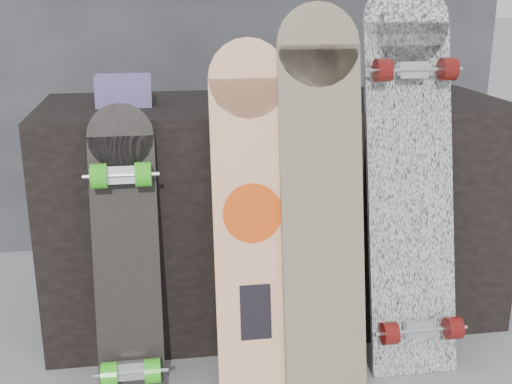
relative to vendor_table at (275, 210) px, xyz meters
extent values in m
plane|color=slate|center=(0.00, -0.50, -0.40)|extent=(60.00, 60.00, 0.00)
cube|color=black|center=(0.00, 0.00, 0.00)|extent=(1.60, 0.60, 0.80)
cube|color=#2D2E32|center=(0.00, 0.85, 0.70)|extent=(2.40, 0.20, 2.20)
cube|color=#3F3872|center=(-0.51, -0.02, 0.45)|extent=(0.18, 0.12, 0.10)
cube|color=#3F3872|center=(0.52, 0.05, 0.46)|extent=(0.14, 0.14, 0.12)
cube|color=#D1B78C|center=(0.00, 0.18, 0.43)|extent=(0.22, 0.10, 0.06)
cube|color=beige|center=(-0.14, -0.42, 0.06)|extent=(0.23, 0.19, 0.92)
cylinder|color=beige|center=(-0.14, -0.33, 0.52)|extent=(0.23, 0.06, 0.23)
cylinder|color=#F04A0F|center=(-0.14, -0.41, 0.14)|extent=(0.18, 0.04, 0.18)
cube|color=black|center=(-0.14, -0.47, -0.16)|extent=(0.09, 0.04, 0.17)
cube|color=tan|center=(0.07, -0.43, 0.11)|extent=(0.25, 0.24, 1.02)
cylinder|color=tan|center=(0.07, -0.32, 0.61)|extent=(0.25, 0.07, 0.25)
cube|color=white|center=(0.36, -0.37, 0.14)|extent=(0.28, 0.28, 1.08)
cylinder|color=white|center=(0.36, -0.23, 0.67)|extent=(0.28, 0.08, 0.27)
cube|color=silver|center=(0.36, -0.50, -0.24)|extent=(0.09, 0.04, 0.06)
cylinder|color=#590E0C|center=(0.26, -0.52, -0.23)|extent=(0.05, 0.07, 0.07)
cylinder|color=#590E0C|center=(0.47, -0.52, -0.23)|extent=(0.05, 0.07, 0.07)
cube|color=silver|center=(0.36, -0.31, 0.53)|extent=(0.09, 0.04, 0.06)
cylinder|color=#590E0C|center=(0.26, -0.33, 0.54)|extent=(0.05, 0.07, 0.07)
cylinder|color=#590E0C|center=(0.47, -0.33, 0.54)|extent=(0.05, 0.07, 0.07)
cube|color=black|center=(-0.52, -0.42, -0.02)|extent=(0.19, 0.19, 0.77)
cylinder|color=black|center=(-0.52, -0.33, 0.36)|extent=(0.19, 0.06, 0.19)
cube|color=silver|center=(-0.52, -0.53, -0.28)|extent=(0.09, 0.04, 0.06)
cylinder|color=green|center=(-0.58, -0.55, -0.28)|extent=(0.04, 0.07, 0.07)
cylinder|color=green|center=(-0.46, -0.55, -0.28)|extent=(0.05, 0.07, 0.07)
cube|color=silver|center=(-0.52, -0.40, 0.27)|extent=(0.09, 0.04, 0.06)
cylinder|color=green|center=(-0.58, -0.42, 0.27)|extent=(0.04, 0.07, 0.07)
cylinder|color=green|center=(-0.46, -0.42, 0.27)|extent=(0.05, 0.07, 0.07)
camera|label=1|loc=(-0.41, -2.18, 0.75)|focal=45.00mm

